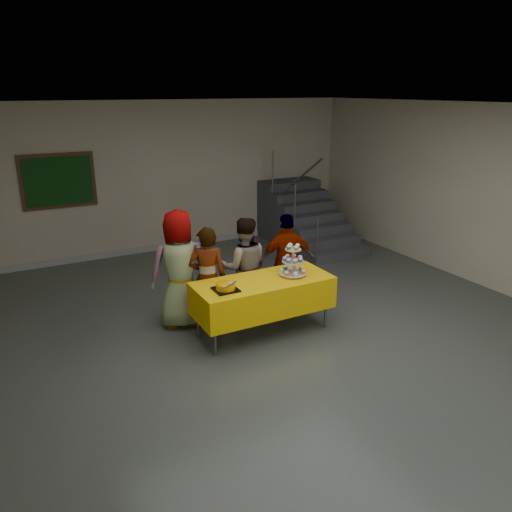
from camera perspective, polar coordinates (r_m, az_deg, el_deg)
The scene contains 10 objects.
room_shell at distance 5.77m, azimuth 5.53°, elevation 7.81°, with size 10.00×10.04×3.02m.
bake_table at distance 6.76m, azimuth 0.80°, elevation -4.45°, with size 1.88×0.78×0.77m.
cupcake_stand at distance 6.81m, azimuth 4.23°, elevation -0.79°, with size 0.38×0.38×0.44m.
bear_cake at distance 6.34m, azimuth -3.50°, elevation -3.43°, with size 0.32×0.36×0.12m.
schoolchild_a at distance 6.96m, azimuth -8.70°, elevation -1.50°, with size 0.82×0.53×1.67m, color slate.
schoolchild_b at distance 6.90m, azimuth -5.60°, elevation -2.51°, with size 0.53×0.35×1.46m, color slate.
schoolchild_c at distance 7.24m, azimuth -1.39°, elevation -1.27°, with size 0.72×0.56×1.48m, color slate.
schoolchild_d at distance 7.54m, azimuth 3.57°, elevation -0.58°, with size 0.85×0.36×1.46m, color slate.
staircase at distance 10.93m, azimuth 5.29°, elevation 4.16°, with size 1.30×2.40×2.04m.
noticeboard at distance 9.86m, azimuth -21.64°, elevation 7.97°, with size 1.30×0.05×1.00m.
Camera 1 is at (-3.13, -4.71, 3.21)m, focal length 35.00 mm.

